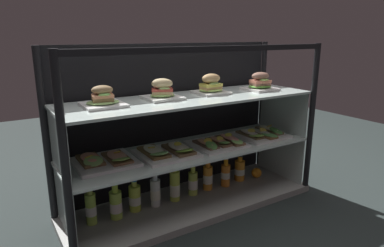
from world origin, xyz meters
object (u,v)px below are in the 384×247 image
Objects in this scene: plated_roll_sandwich_mid_left at (103,99)px; open_sandwich_tray_left_of_center at (219,142)px; plated_roll_sandwich_near_right_corner at (260,83)px; open_sandwich_tray_center at (261,134)px; juice_bottle_tucked_behind at (135,198)px; juice_bottle_back_center at (240,170)px; juice_bottle_front_left_end at (155,192)px; juice_bottle_front_right_end at (208,177)px; juice_bottle_near_post at (91,208)px; juice_bottle_front_fourth at (175,186)px; open_sandwich_tray_mid_left at (167,152)px; plated_roll_sandwich_near_left_corner at (162,92)px; juice_bottle_back_right at (116,204)px; juice_bottle_front_second at (193,182)px; plated_roll_sandwich_right_of_center at (211,86)px; open_sandwich_tray_mid_right at (105,160)px; orange_fruit_beside_bottles at (257,173)px; juice_bottle_back_left at (226,174)px.

open_sandwich_tray_left_of_center is at bearing -4.92° from plated_roll_sandwich_mid_left.
open_sandwich_tray_center is at bearing -57.44° from plated_roll_sandwich_near_right_corner.
juice_bottle_back_center is (0.79, 0.01, -0.00)m from juice_bottle_tucked_behind.
plated_roll_sandwich_mid_left is 0.97× the size of juice_bottle_front_left_end.
juice_bottle_front_right_end is (-0.35, 0.08, -0.60)m from plated_roll_sandwich_near_right_corner.
open_sandwich_tray_left_of_center is 0.83m from juice_bottle_near_post.
juice_bottle_front_fourth is at bearing 172.42° from open_sandwich_tray_center.
juice_bottle_front_right_end is at bearing 14.90° from open_sandwich_tray_mid_left.
juice_bottle_tucked_behind is 0.79m from juice_bottle_back_center.
juice_bottle_back_right is (-0.31, -0.00, -0.60)m from plated_roll_sandwich_near_left_corner.
open_sandwich_tray_center reaches higher than juice_bottle_front_second.
plated_roll_sandwich_right_of_center is 0.88× the size of juice_bottle_front_second.
juice_bottle_front_right_end is at bearing 2.95° from juice_bottle_back_right.
plated_roll_sandwich_mid_left is at bearing 176.93° from open_sandwich_tray_center.
plated_roll_sandwich_mid_left reaches higher than open_sandwich_tray_mid_right.
open_sandwich_tray_mid_right is 0.32m from juice_bottle_tucked_behind.
juice_bottle_front_fourth reaches higher than juice_bottle_front_left_end.
open_sandwich_tray_center is 1.50× the size of juice_bottle_front_left_end.
juice_bottle_back_right is 0.38m from juice_bottle_front_fourth.
plated_roll_sandwich_right_of_center is 0.88m from juice_bottle_back_right.
plated_roll_sandwich_right_of_center reaches higher than open_sandwich_tray_left_of_center.
open_sandwich_tray_center reaches higher than orange_fruit_beside_bottles.
open_sandwich_tray_center reaches higher than juice_bottle_tucked_behind.
juice_bottle_front_left_end reaches higher than juice_bottle_back_left.
juice_bottle_back_right is 0.52m from juice_bottle_front_second.
plated_roll_sandwich_near_right_corner is at bearing -3.27° from juice_bottle_near_post.
juice_bottle_back_center is (0.27, 0.00, -0.01)m from juice_bottle_front_right_end.
plated_roll_sandwich_near_right_corner reaches higher than juice_bottle_front_second.
open_sandwich_tray_mid_right is 0.86m from juice_bottle_back_left.
plated_roll_sandwich_near_right_corner is 0.66m from orange_fruit_beside_bottles.
plated_roll_sandwich_right_of_center reaches higher than juice_bottle_front_fourth.
plated_roll_sandwich_near_left_corner is 0.84× the size of juice_bottle_front_fourth.
juice_bottle_back_right is (-0.30, 0.06, -0.27)m from open_sandwich_tray_mid_left.
plated_roll_sandwich_mid_left is 0.60m from juice_bottle_back_right.
plated_roll_sandwich_near_right_corner is at bearing -5.88° from juice_bottle_front_fourth.
plated_roll_sandwich_near_left_corner is at bearing -173.35° from juice_bottle_front_fourth.
open_sandwich_tray_mid_right is at bearing -178.98° from plated_roll_sandwich_right_of_center.
open_sandwich_tray_mid_left is at bearing -140.28° from juice_bottle_front_fourth.
plated_roll_sandwich_near_right_corner is 0.85m from juice_bottle_front_fourth.
plated_roll_sandwich_near_right_corner is 0.80× the size of juice_bottle_front_fourth.
plated_roll_sandwich_right_of_center is (0.33, 0.01, 0.01)m from plated_roll_sandwich_near_left_corner.
open_sandwich_tray_mid_right is 0.28m from juice_bottle_near_post.
plated_roll_sandwich_right_of_center is at bearing -92.50° from juice_bottle_front_right_end.
juice_bottle_tucked_behind is (-0.17, 0.08, -0.28)m from open_sandwich_tray_mid_left.
juice_bottle_tucked_behind is at bearing 169.57° from open_sandwich_tray_left_of_center.
open_sandwich_tray_left_of_center is at bearing -12.65° from plated_roll_sandwich_near_left_corner.
plated_roll_sandwich_near_right_corner is at bearing -13.39° from juice_bottle_front_right_end.
juice_bottle_near_post is 0.65m from juice_bottle_front_second.
juice_bottle_near_post reaches higher than juice_bottle_front_right_end.
plated_roll_sandwich_mid_left is 1.09× the size of plated_roll_sandwich_near_right_corner.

